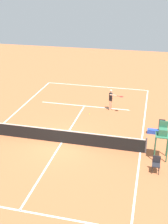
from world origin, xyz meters
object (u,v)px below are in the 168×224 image
Objects in this scene: tennis_ball at (90,114)px; courtside_chair_mid at (162,126)px; equipment_bag at (153,131)px; umpire_chair at (163,135)px; courtside_chair_near at (156,164)px; player_serving at (111,98)px.

courtside_chair_mid is at bearing 162.10° from tennis_ball.
courtside_chair_mid is 1.25× the size of equipment_bag.
umpire_chair is 3.17× the size of equipment_bag.
umpire_chair reaches higher than courtside_chair_mid.
umpire_chair is 1.84m from courtside_chair_near.
equipment_bag reaches higher than tennis_ball.
umpire_chair reaches higher than tennis_ball.
courtside_chair_near is (-5.29, 6.70, 0.50)m from tennis_ball.
courtside_chair_mid reaches higher than equipment_bag.
courtside_chair_near is 1.00× the size of courtside_chair_mid.
umpire_chair is at bearing 88.77° from courtside_chair_mid.
courtside_chair_mid is at bearing 67.25° from player_serving.
tennis_ball is at bearing -43.36° from umpire_chair.
courtside_chair_near is at bearing 86.32° from courtside_chair_mid.
player_serving is at bearing -64.73° from courtside_chair_near.
equipment_bag is at bearing 26.32° from courtside_chair_mid.
courtside_chair_mid is at bearing -153.68° from equipment_bag.
tennis_ball is at bearing -35.69° from player_serving.
player_serving reaches higher than tennis_ball.
courtside_chair_mid is at bearing -91.23° from umpire_chair.
equipment_bag is at bearing -86.71° from courtside_chair_near.
courtside_chair_mid is (-0.31, -4.89, 0.00)m from courtside_chair_near.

